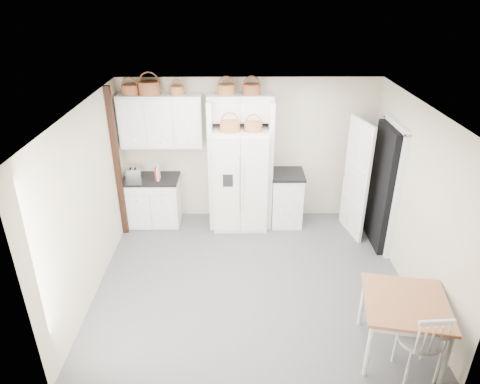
{
  "coord_description": "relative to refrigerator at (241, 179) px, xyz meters",
  "views": [
    {
      "loc": [
        -0.22,
        -5.22,
        4.01
      ],
      "look_at": [
        -0.17,
        0.4,
        1.25
      ],
      "focal_mm": 32.0,
      "sensor_mm": 36.0,
      "label": 1
    }
  ],
  "objects": [
    {
      "name": "floor",
      "position": [
        0.15,
        -1.65,
        -0.9
      ],
      "size": [
        4.5,
        4.5,
        0.0
      ],
      "primitive_type": "plane",
      "color": "#4E4E50",
      "rests_on": "ground"
    },
    {
      "name": "cookbook_cream",
      "position": [
        -1.44,
        -0.03,
        0.12
      ],
      "size": [
        0.04,
        0.16,
        0.25
      ],
      "primitive_type": "cube",
      "rotation": [
        0.0,
        0.0,
        -0.01
      ],
      "color": "beige",
      "rests_on": "counter_left"
    },
    {
      "name": "upper_cabinet",
      "position": [
        -1.35,
        0.18,
        1.0
      ],
      "size": [
        1.4,
        0.34,
        0.9
      ],
      "primitive_type": "cube",
      "color": "silver",
      "rests_on": "wall_back"
    },
    {
      "name": "basket_bridge_a",
      "position": [
        -0.23,
        0.18,
        1.53
      ],
      "size": [
        0.3,
        0.3,
        0.17
      ],
      "primitive_type": "cylinder",
      "color": "brown",
      "rests_on": "bridge_cabinet"
    },
    {
      "name": "basket_upper_c",
      "position": [
        -1.04,
        0.18,
        1.52
      ],
      "size": [
        0.24,
        0.24,
        0.14
      ],
      "primitive_type": "cylinder",
      "color": "brown",
      "rests_on": "upper_cabinet"
    },
    {
      "name": "door_slab",
      "position": [
        1.95,
        -0.31,
        0.12
      ],
      "size": [
        0.21,
        0.79,
        2.05
      ],
      "primitive_type": "cube",
      "rotation": [
        0.0,
        0.0,
        -1.36
      ],
      "color": "white",
      "rests_on": "floor"
    },
    {
      "name": "fridge_panel_left",
      "position": [
        -0.51,
        0.05,
        0.25
      ],
      "size": [
        0.08,
        0.6,
        2.3
      ],
      "primitive_type": "cube",
      "color": "silver",
      "rests_on": "floor"
    },
    {
      "name": "wall_right",
      "position": [
        2.4,
        -1.65,
        0.4
      ],
      "size": [
        0.0,
        4.0,
        4.0
      ],
      "primitive_type": "plane",
      "rotation": [
        1.57,
        0.0,
        -1.57
      ],
      "color": "beige",
      "rests_on": "floor"
    },
    {
      "name": "basket_bridge_b",
      "position": [
        0.18,
        0.18,
        1.53
      ],
      "size": [
        0.3,
        0.3,
        0.17
      ],
      "primitive_type": "cylinder",
      "color": "brown",
      "rests_on": "bridge_cabinet"
    },
    {
      "name": "basket_fridge_b",
      "position": [
        0.21,
        -0.1,
        0.98
      ],
      "size": [
        0.29,
        0.29,
        0.16
      ],
      "primitive_type": "cylinder",
      "color": "brown",
      "rests_on": "refrigerator"
    },
    {
      "name": "dining_table",
      "position": [
        1.85,
        -3.1,
        -0.52
      ],
      "size": [
        1.08,
        1.08,
        0.77
      ],
      "primitive_type": "cube",
      "rotation": [
        0.0,
        0.0,
        -0.18
      ],
      "color": "brown",
      "rests_on": "floor"
    },
    {
      "name": "fridge_panel_right",
      "position": [
        0.51,
        0.05,
        0.25
      ],
      "size": [
        0.08,
        0.6,
        2.3
      ],
      "primitive_type": "cube",
      "color": "silver",
      "rests_on": "floor"
    },
    {
      "name": "base_cab_right",
      "position": [
        0.83,
        0.05,
        -0.43
      ],
      "size": [
        0.54,
        0.65,
        0.95
      ],
      "primitive_type": "cube",
      "color": "silver",
      "rests_on": "floor"
    },
    {
      "name": "refrigerator",
      "position": [
        0.0,
        0.0,
        0.0
      ],
      "size": [
        0.93,
        0.75,
        1.81
      ],
      "primitive_type": "cube",
      "color": "white",
      "rests_on": "floor"
    },
    {
      "name": "base_cab_left",
      "position": [
        -1.59,
        0.05,
        -0.47
      ],
      "size": [
        0.93,
        0.59,
        0.86
      ],
      "primitive_type": "cube",
      "color": "silver",
      "rests_on": "floor"
    },
    {
      "name": "ceiling",
      "position": [
        0.15,
        -1.65,
        1.7
      ],
      "size": [
        4.5,
        4.5,
        0.0
      ],
      "primitive_type": "plane",
      "color": "white",
      "rests_on": "wall_back"
    },
    {
      "name": "doorway_void",
      "position": [
        2.31,
        -0.65,
        0.12
      ],
      "size": [
        0.18,
        0.85,
        2.05
      ],
      "primitive_type": "cube",
      "color": "black",
      "rests_on": "floor"
    },
    {
      "name": "counter_left",
      "position": [
        -1.59,
        0.05,
        -0.02
      ],
      "size": [
        0.97,
        0.63,
        0.04
      ],
      "primitive_type": "cube",
      "color": "black",
      "rests_on": "base_cab_left"
    },
    {
      "name": "basket_upper_b",
      "position": [
        -1.49,
        0.18,
        1.55
      ],
      "size": [
        0.36,
        0.36,
        0.21
      ],
      "primitive_type": "cylinder",
      "color": "brown",
      "rests_on": "upper_cabinet"
    },
    {
      "name": "bridge_cabinet",
      "position": [
        0.0,
        0.18,
        1.22
      ],
      "size": [
        1.12,
        0.34,
        0.45
      ],
      "primitive_type": "cube",
      "color": "silver",
      "rests_on": "wall_back"
    },
    {
      "name": "wall_left",
      "position": [
        -2.1,
        -1.65,
        0.4
      ],
      "size": [
        0.0,
        4.0,
        4.0
      ],
      "primitive_type": "plane",
      "rotation": [
        1.57,
        0.0,
        1.57
      ],
      "color": "beige",
      "rests_on": "floor"
    },
    {
      "name": "basket_fridge_a",
      "position": [
        -0.17,
        -0.1,
        0.99
      ],
      "size": [
        0.33,
        0.33,
        0.17
      ],
      "primitive_type": "cylinder",
      "color": "brown",
      "rests_on": "refrigerator"
    },
    {
      "name": "windsor_chair",
      "position": [
        1.94,
        -3.4,
        -0.4
      ],
      "size": [
        0.51,
        0.47,
        1.0
      ],
      "primitive_type": "cube",
      "rotation": [
        0.0,
        0.0,
        0.06
      ],
      "color": "silver",
      "rests_on": "floor"
    },
    {
      "name": "counter_right",
      "position": [
        0.83,
        0.05,
        0.07
      ],
      "size": [
        0.58,
        0.69,
        0.04
      ],
      "primitive_type": "cube",
      "color": "black",
      "rests_on": "base_cab_right"
    },
    {
      "name": "basket_upper_a",
      "position": [
        -1.82,
        0.18,
        1.53
      ],
      "size": [
        0.28,
        0.28,
        0.16
      ],
      "primitive_type": "cylinder",
      "color": "brown",
      "rests_on": "upper_cabinet"
    },
    {
      "name": "wall_back",
      "position": [
        0.15,
        0.35,
        0.4
      ],
      "size": [
        4.5,
        0.0,
        4.5
      ],
      "primitive_type": "plane",
      "rotation": [
        1.57,
        0.0,
        0.0
      ],
      "color": "beige",
      "rests_on": "floor"
    },
    {
      "name": "toaster",
      "position": [
        -1.89,
        0.03,
        0.09
      ],
      "size": [
        0.28,
        0.18,
        0.18
      ],
      "primitive_type": "cube",
      "rotation": [
        0.0,
        0.0,
        0.1
      ],
      "color": "silver",
      "rests_on": "counter_left"
    },
    {
      "name": "trim_post",
      "position": [
        -2.05,
        -0.3,
        0.4
      ],
      "size": [
        0.09,
        0.09,
        2.6
      ],
      "primitive_type": "cube",
      "color": "black",
      "rests_on": "floor"
    },
    {
      "name": "cookbook_red",
      "position": [
        -1.48,
        -0.03,
        0.1
      ],
      "size": [
        0.04,
        0.14,
        0.21
      ],
      "primitive_type": "cube",
      "rotation": [
        0.0,
        0.0,
        0.07
      ],
      "color": "red",
      "rests_on": "counter_left"
    }
  ]
}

